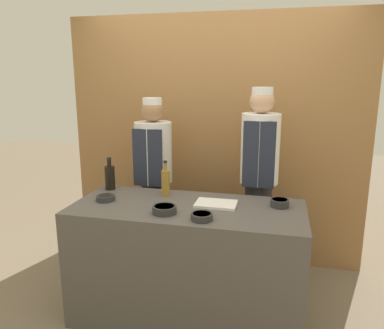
{
  "coord_description": "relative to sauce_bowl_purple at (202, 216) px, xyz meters",
  "views": [
    {
      "loc": [
        0.63,
        -2.52,
        1.82
      ],
      "look_at": [
        0.0,
        0.15,
        1.18
      ],
      "focal_mm": 35.0,
      "sensor_mm": 36.0,
      "label": 1
    }
  ],
  "objects": [
    {
      "name": "cabinet_wall",
      "position": [
        -0.16,
        1.35,
        0.28
      ],
      "size": [
        2.9,
        0.18,
        2.4
      ],
      "color": "olive",
      "rests_on": "ground_plane"
    },
    {
      "name": "counter",
      "position": [
        -0.16,
        0.24,
        -0.47
      ],
      "size": [
        1.7,
        0.74,
        0.9
      ],
      "color": "#514C47",
      "rests_on": "ground_plane"
    },
    {
      "name": "cutting_board",
      "position": [
        0.04,
        0.31,
        -0.02
      ],
      "size": [
        0.3,
        0.21,
        0.02
      ],
      "color": "white",
      "rests_on": "counter"
    },
    {
      "name": "sauce_bowl_brown",
      "position": [
        -0.8,
        0.22,
        -0.0
      ],
      "size": [
        0.14,
        0.14,
        0.04
      ],
      "color": "#2D2D2D",
      "rests_on": "counter"
    },
    {
      "name": "ground_plane",
      "position": [
        -0.16,
        0.24,
        -0.92
      ],
      "size": [
        14.0,
        14.0,
        0.0
      ],
      "primitive_type": "plane",
      "color": "#756651"
    },
    {
      "name": "bottle_soy",
      "position": [
        -0.89,
        0.5,
        0.08
      ],
      "size": [
        0.09,
        0.09,
        0.27
      ],
      "color": "black",
      "rests_on": "counter"
    },
    {
      "name": "bottle_vinegar",
      "position": [
        -0.39,
        0.45,
        0.09
      ],
      "size": [
        0.07,
        0.07,
        0.28
      ],
      "color": "olive",
      "rests_on": "counter"
    },
    {
      "name": "chef_right",
      "position": [
        0.32,
        0.87,
        0.03
      ],
      "size": [
        0.32,
        0.32,
        1.74
      ],
      "color": "#28282D",
      "rests_on": "ground_plane"
    },
    {
      "name": "sauce_bowl_red",
      "position": [
        -0.28,
        0.06,
        0.0
      ],
      "size": [
        0.17,
        0.17,
        0.05
      ],
      "color": "#2D2D2D",
      "rests_on": "counter"
    },
    {
      "name": "sauce_bowl_purple",
      "position": [
        0.0,
        0.0,
        0.0
      ],
      "size": [
        0.15,
        0.15,
        0.04
      ],
      "color": "#2D2D2D",
      "rests_on": "counter"
    },
    {
      "name": "chef_left",
      "position": [
        -0.63,
        0.87,
        -0.03
      ],
      "size": [
        0.33,
        0.33,
        1.64
      ],
      "color": "#28282D",
      "rests_on": "ground_plane"
    },
    {
      "name": "sauce_bowl_orange",
      "position": [
        0.5,
        0.39,
        0.01
      ],
      "size": [
        0.14,
        0.14,
        0.06
      ],
      "color": "#2D2D2D",
      "rests_on": "counter"
    }
  ]
}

